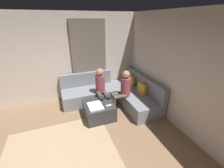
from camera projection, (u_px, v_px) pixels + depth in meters
wall_back at (204, 83)px, 2.85m from camera, size 6.00×0.12×2.70m
wall_left at (46, 60)px, 4.40m from camera, size 0.12×6.00×2.70m
curtain_panel at (89, 60)px, 4.78m from camera, size 0.06×1.10×2.50m
sectional_couch at (114, 94)px, 4.72m from camera, size 2.10×2.55×0.87m
ottoman at (99, 111)px, 3.98m from camera, size 0.76×0.76×0.42m
folded_blanket at (95, 106)px, 3.76m from camera, size 0.44×0.36×0.04m
coffee_mug at (103, 97)px, 4.12m from camera, size 0.08×0.08×0.10m
game_remote at (109, 105)px, 3.80m from camera, size 0.05×0.15×0.02m
person_on_couch_back at (122, 89)px, 4.17m from camera, size 0.30×0.60×1.20m
person_on_couch_side at (101, 87)px, 4.28m from camera, size 0.60×0.30×1.20m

